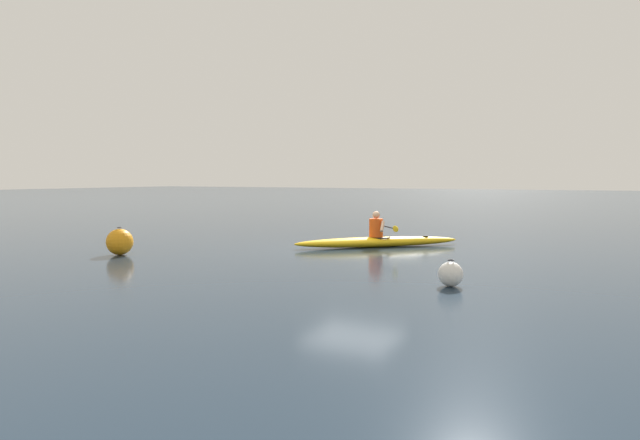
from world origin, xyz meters
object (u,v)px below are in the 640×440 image
kayaker (377,226)px  mooring_buoy_red_near (120,242)px  kayak (378,242)px  mooring_buoy_white_far (451,274)px

kayaker → mooring_buoy_red_near: (5.23, 4.53, -0.25)m
kayaker → mooring_buoy_red_near: kayaker is taller
kayak → kayaker: 0.45m
mooring_buoy_red_near → kayaker: bearing=-139.1°
kayak → mooring_buoy_white_far: (-3.26, 4.76, 0.08)m
kayak → kayaker: (0.03, 0.03, 0.44)m
mooring_buoy_white_far → mooring_buoy_red_near: 8.52m
kayaker → mooring_buoy_red_near: bearing=40.9°
mooring_buoy_white_far → mooring_buoy_red_near: bearing=-1.4°
mooring_buoy_white_far → kayak: bearing=-55.6°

